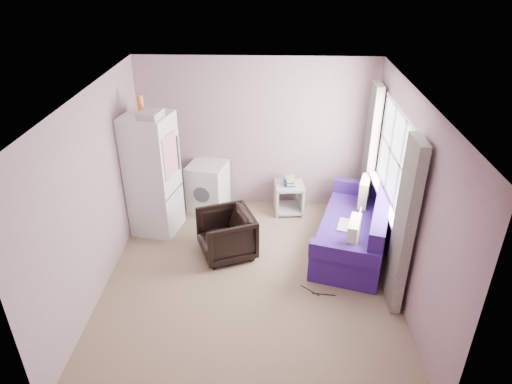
% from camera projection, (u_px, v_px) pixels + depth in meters
% --- Properties ---
extents(room, '(3.84, 4.24, 2.54)m').
position_uv_depth(room, '(252.00, 197.00, 5.53)').
color(room, '#846D56').
rests_on(room, ground).
extents(armchair, '(0.89, 0.92, 0.74)m').
position_uv_depth(armchair, '(226.00, 232.00, 6.44)').
color(armchair, black).
rests_on(armchair, ground).
extents(fridge, '(0.77, 0.76, 2.13)m').
position_uv_depth(fridge, '(153.00, 174.00, 6.77)').
color(fridge, silver).
rests_on(fridge, ground).
extents(washing_machine, '(0.70, 0.70, 0.82)m').
position_uv_depth(washing_machine, '(208.00, 186.00, 7.56)').
color(washing_machine, silver).
rests_on(washing_machine, ground).
extents(side_table, '(0.50, 0.50, 0.63)m').
position_uv_depth(side_table, '(289.00, 196.00, 7.53)').
color(side_table, '#9E9E9A').
rests_on(side_table, ground).
extents(sofa, '(1.42, 2.17, 0.89)m').
position_uv_depth(sofa, '(358.00, 230.00, 6.58)').
color(sofa, navy).
rests_on(sofa, ground).
extents(window_dressing, '(0.17, 2.62, 2.18)m').
position_uv_depth(window_dressing, '(385.00, 184.00, 6.15)').
color(window_dressing, white).
rests_on(window_dressing, ground).
extents(floor_cables, '(0.44, 0.21, 0.01)m').
position_uv_depth(floor_cables, '(317.00, 292.00, 5.87)').
color(floor_cables, black).
rests_on(floor_cables, ground).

